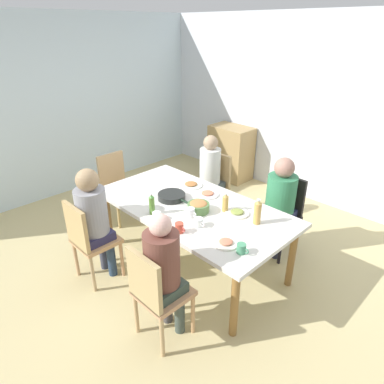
{
  "coord_description": "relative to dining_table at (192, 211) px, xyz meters",
  "views": [
    {
      "loc": [
        2.2,
        -2.17,
        2.4
      ],
      "look_at": [
        0.0,
        0.0,
        0.88
      ],
      "focal_mm": 31.75,
      "sensor_mm": 36.0,
      "label": 1
    }
  ],
  "objects": [
    {
      "name": "ground_plane",
      "position": [
        0.0,
        0.0,
        -0.66
      ],
      "size": [
        6.51,
        6.51,
        0.0
      ],
      "primitive_type": "plane",
      "color": "tan"
    },
    {
      "name": "wall_back",
      "position": [
        0.0,
        2.45,
        0.64
      ],
      "size": [
        5.66,
        0.12,
        2.6
      ],
      "primitive_type": "cube",
      "color": "silver",
      "rests_on": "ground_plane"
    },
    {
      "name": "wall_left",
      "position": [
        -2.77,
        0.0,
        0.64
      ],
      "size": [
        0.12,
        5.03,
        2.6
      ],
      "primitive_type": "cube",
      "color": "silver",
      "rests_on": "ground_plane"
    },
    {
      "name": "dining_table",
      "position": [
        0.0,
        0.0,
        0.0
      ],
      "size": [
        2.11,
        1.1,
        0.73
      ],
      "color": "silver",
      "rests_on": "ground_plane"
    },
    {
      "name": "chair_0",
      "position": [
        -1.43,
        0.0,
        -0.15
      ],
      "size": [
        0.4,
        0.4,
        0.9
      ],
      "color": "tan",
      "rests_on": "ground_plane"
    },
    {
      "name": "chair_1",
      "position": [
        -0.53,
        0.93,
        -0.15
      ],
      "size": [
        0.4,
        0.4,
        0.9
      ],
      "color": "tan",
      "rests_on": "ground_plane"
    },
    {
      "name": "person_1",
      "position": [
        -0.53,
        0.83,
        0.03
      ],
      "size": [
        0.3,
        0.3,
        1.18
      ],
      "color": "#41474A",
      "rests_on": "ground_plane"
    },
    {
      "name": "chair_2",
      "position": [
        0.53,
        -0.93,
        -0.15
      ],
      "size": [
        0.4,
        0.4,
        0.9
      ],
      "color": "tan",
      "rests_on": "ground_plane"
    },
    {
      "name": "person_2",
      "position": [
        0.53,
        -0.84,
        0.03
      ],
      "size": [
        0.3,
        0.3,
        1.18
      ],
      "color": "#424042",
      "rests_on": "ground_plane"
    },
    {
      "name": "chair_3",
      "position": [
        -0.53,
        -0.93,
        -0.15
      ],
      "size": [
        0.4,
        0.4,
        0.9
      ],
      "color": "tan",
      "rests_on": "ground_plane"
    },
    {
      "name": "person_3",
      "position": [
        -0.53,
        -0.84,
        0.07
      ],
      "size": [
        0.3,
        0.3,
        1.22
      ],
      "color": "#34384B",
      "rests_on": "ground_plane"
    },
    {
      "name": "chair_4",
      "position": [
        0.53,
        0.93,
        -0.15
      ],
      "size": [
        0.4,
        0.4,
        0.9
      ],
      "color": "black",
      "rests_on": "ground_plane"
    },
    {
      "name": "person_4",
      "position": [
        0.53,
        0.84,
        0.05
      ],
      "size": [
        0.32,
        0.32,
        1.17
      ],
      "color": "#2E3045",
      "rests_on": "ground_plane"
    },
    {
      "name": "plate_0",
      "position": [
        0.7,
        -0.29,
        0.08
      ],
      "size": [
        0.21,
        0.21,
        0.04
      ],
      "color": "silver",
      "rests_on": "dining_table"
    },
    {
      "name": "plate_1",
      "position": [
        -0.34,
        0.32,
        0.08
      ],
      "size": [
        0.26,
        0.26,
        0.04
      ],
      "color": "white",
      "rests_on": "dining_table"
    },
    {
      "name": "plate_2",
      "position": [
        -0.04,
        0.28,
        0.08
      ],
      "size": [
        0.24,
        0.24,
        0.04
      ],
      "color": "white",
      "rests_on": "dining_table"
    },
    {
      "name": "plate_3",
      "position": [
        0.44,
        0.19,
        0.08
      ],
      "size": [
        0.24,
        0.24,
        0.04
      ],
      "color": "silver",
      "rests_on": "dining_table"
    },
    {
      "name": "bowl_0",
      "position": [
        0.14,
        -0.05,
        0.12
      ],
      "size": [
        0.22,
        0.22,
        0.11
      ],
      "color": "#557D42",
      "rests_on": "dining_table"
    },
    {
      "name": "serving_pan",
      "position": [
        -0.25,
        -0.06,
        0.1
      ],
      "size": [
        0.48,
        0.3,
        0.06
      ],
      "color": "black",
      "rests_on": "dining_table"
    },
    {
      "name": "cup_0",
      "position": [
        -0.03,
        -0.45,
        0.11
      ],
      "size": [
        0.12,
        0.08,
        0.08
      ],
      "color": "white",
      "rests_on": "dining_table"
    },
    {
      "name": "cup_1",
      "position": [
        0.33,
        -0.24,
        0.11
      ],
      "size": [
        0.12,
        0.09,
        0.08
      ],
      "color": "white",
      "rests_on": "dining_table"
    },
    {
      "name": "cup_2",
      "position": [
        0.16,
        -0.18,
        0.11
      ],
      "size": [
        0.12,
        0.08,
        0.09
      ],
      "color": "white",
      "rests_on": "dining_table"
    },
    {
      "name": "cup_3",
      "position": [
        0.87,
        -0.29,
        0.11
      ],
      "size": [
        0.11,
        0.08,
        0.08
      ],
      "color": "#469166",
      "rests_on": "dining_table"
    },
    {
      "name": "cup_4",
      "position": [
        0.29,
        -0.44,
        0.11
      ],
      "size": [
        0.11,
        0.08,
        0.09
      ],
      "color": "#C74A36",
      "rests_on": "dining_table"
    },
    {
      "name": "bottle_0",
      "position": [
        0.68,
        0.18,
        0.19
      ],
      "size": [
        0.07,
        0.07,
        0.25
      ],
      "color": "tan",
      "rests_on": "dining_table"
    },
    {
      "name": "bottle_1",
      "position": [
        0.32,
        0.15,
        0.16
      ],
      "size": [
        0.06,
        0.06,
        0.2
      ],
      "color": "gold",
      "rests_on": "dining_table"
    },
    {
      "name": "bottle_2",
      "position": [
        -0.15,
        -0.4,
        0.17
      ],
      "size": [
        0.06,
        0.06,
        0.22
      ],
      "color": "#538131",
      "rests_on": "dining_table"
    },
    {
      "name": "side_cabinet",
      "position": [
        -1.24,
        2.15,
        -0.21
      ],
      "size": [
        0.7,
        0.44,
        0.9
      ],
      "primitive_type": "cube",
      "color": "#A88754",
      "rests_on": "ground_plane"
    }
  ]
}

